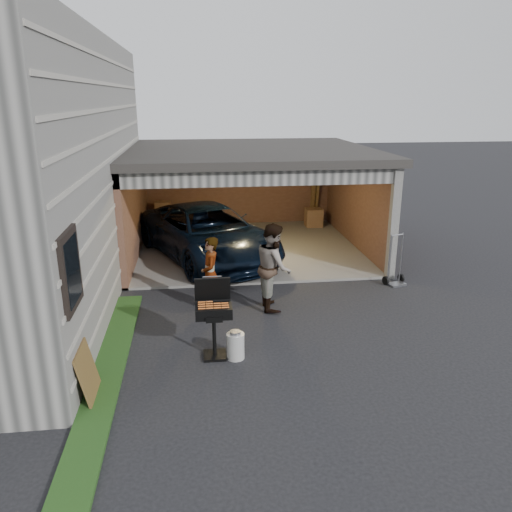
{
  "coord_description": "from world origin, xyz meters",
  "views": [
    {
      "loc": [
        -0.76,
        -7.44,
        4.25
      ],
      "look_at": [
        0.43,
        2.16,
        1.15
      ],
      "focal_mm": 35.0,
      "sensor_mm": 36.0,
      "label": 1
    }
  ],
  "objects_px": {
    "woman": "(210,274)",
    "hand_truck": "(395,275)",
    "plywood_panel": "(88,374)",
    "bbq_grill": "(214,313)",
    "minivan": "(208,235)",
    "man": "(273,266)",
    "propane_tank": "(236,346)"
  },
  "relations": [
    {
      "from": "man",
      "to": "bbq_grill",
      "type": "height_order",
      "value": "man"
    },
    {
      "from": "man",
      "to": "hand_truck",
      "type": "xyz_separation_m",
      "value": [
        3.08,
        0.98,
        -0.67
      ]
    },
    {
      "from": "hand_truck",
      "to": "woman",
      "type": "bearing_deg",
      "value": 175.21
    },
    {
      "from": "bbq_grill",
      "to": "propane_tank",
      "type": "xyz_separation_m",
      "value": [
        0.35,
        -0.13,
        -0.58
      ]
    },
    {
      "from": "plywood_panel",
      "to": "hand_truck",
      "type": "xyz_separation_m",
      "value": [
        6.28,
        3.96,
        -0.17
      ]
    },
    {
      "from": "woman",
      "to": "hand_truck",
      "type": "height_order",
      "value": "woman"
    },
    {
      "from": "hand_truck",
      "to": "man",
      "type": "bearing_deg",
      "value": -179.41
    },
    {
      "from": "hand_truck",
      "to": "plywood_panel",
      "type": "bearing_deg",
      "value": -164.8
    },
    {
      "from": "minivan",
      "to": "woman",
      "type": "xyz_separation_m",
      "value": [
        -0.05,
        -3.29,
        0.07
      ]
    },
    {
      "from": "woman",
      "to": "propane_tank",
      "type": "height_order",
      "value": "woman"
    },
    {
      "from": "man",
      "to": "bbq_grill",
      "type": "relative_size",
      "value": 1.34
    },
    {
      "from": "bbq_grill",
      "to": "plywood_panel",
      "type": "relative_size",
      "value": 1.63
    },
    {
      "from": "woman",
      "to": "hand_truck",
      "type": "bearing_deg",
      "value": 100.65
    },
    {
      "from": "bbq_grill",
      "to": "minivan",
      "type": "bearing_deg",
      "value": 89.2
    },
    {
      "from": "woman",
      "to": "man",
      "type": "height_order",
      "value": "man"
    },
    {
      "from": "plywood_panel",
      "to": "hand_truck",
      "type": "height_order",
      "value": "hand_truck"
    },
    {
      "from": "minivan",
      "to": "man",
      "type": "xyz_separation_m",
      "value": [
        1.25,
        -3.32,
        0.19
      ]
    },
    {
      "from": "minivan",
      "to": "plywood_panel",
      "type": "xyz_separation_m",
      "value": [
        -1.95,
        -6.3,
        -0.3
      ]
    },
    {
      "from": "woman",
      "to": "man",
      "type": "relative_size",
      "value": 0.86
    },
    {
      "from": "bbq_grill",
      "to": "propane_tank",
      "type": "bearing_deg",
      "value": -19.9
    },
    {
      "from": "propane_tank",
      "to": "minivan",
      "type": "bearing_deg",
      "value": 92.95
    },
    {
      "from": "bbq_grill",
      "to": "propane_tank",
      "type": "height_order",
      "value": "bbq_grill"
    },
    {
      "from": "woman",
      "to": "plywood_panel",
      "type": "xyz_separation_m",
      "value": [
        -1.9,
        -3.01,
        -0.37
      ]
    },
    {
      "from": "minivan",
      "to": "man",
      "type": "relative_size",
      "value": 2.83
    },
    {
      "from": "man",
      "to": "hand_truck",
      "type": "relative_size",
      "value": 1.48
    },
    {
      "from": "plywood_panel",
      "to": "man",
      "type": "bearing_deg",
      "value": 42.97
    },
    {
      "from": "minivan",
      "to": "bbq_grill",
      "type": "height_order",
      "value": "minivan"
    },
    {
      "from": "bbq_grill",
      "to": "hand_truck",
      "type": "relative_size",
      "value": 1.1
    },
    {
      "from": "man",
      "to": "propane_tank",
      "type": "relative_size",
      "value": 3.99
    },
    {
      "from": "plywood_panel",
      "to": "hand_truck",
      "type": "bearing_deg",
      "value": 32.24
    },
    {
      "from": "man",
      "to": "propane_tank",
      "type": "distance_m",
      "value": 2.38
    },
    {
      "from": "minivan",
      "to": "plywood_panel",
      "type": "distance_m",
      "value": 6.6
    }
  ]
}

